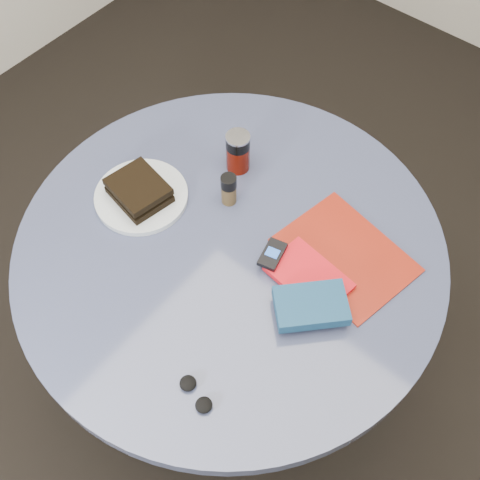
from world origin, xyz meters
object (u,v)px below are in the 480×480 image
Objects in this scene: sandwich at (139,190)px; red_book at (309,277)px; table at (231,280)px; novel at (311,306)px; magazine at (345,255)px; soda_can at (238,152)px; pepper_grinder at (229,189)px; headphones at (196,394)px; mp3_player at (272,254)px; plate at (141,196)px.

sandwich is 0.45m from red_book.
table is at bearing -161.24° from red_book.
novel is (0.49, 0.01, -0.00)m from sandwich.
red_book is at bearing -94.05° from magazine.
soda_can is (-0.14, 0.19, 0.22)m from table.
pepper_grinder reaches higher than headphones.
sandwich is 0.26m from soda_can.
magazine reaches higher than table.
mp3_player is at bearing 16.04° from table.
mp3_player reaches higher than magazine.
novel is (0.24, -0.02, 0.20)m from table.
sandwich is at bearing -169.28° from mp3_player.
table is 5.72× the size of red_book.
red_book is at bearing 6.77° from mp3_player.
table is 11.50× the size of pepper_grinder.
magazine is (0.22, 0.14, 0.17)m from table.
headphones is (0.43, -0.28, -0.03)m from sandwich.
mp3_player is at bearing -166.10° from red_book.
red_book is 0.36m from headphones.
novel is at bearing 76.97° from headphones.
plate is at bearing 118.95° from sandwich.
plate is 0.51m from headphones.
table is at bearing 119.23° from headphones.
sandwich reaches higher than red_book.
headphones is (-0.02, -0.36, -0.00)m from red_book.
red_book is at bearing 81.00° from novel.
red_book is (0.28, -0.06, -0.03)m from pepper_grinder.
table is 0.26m from red_book.
magazine is (0.47, 0.18, -0.00)m from plate.
soda_can is 0.60m from headphones.
magazine is 3.04× the size of headphones.
table is at bearing -49.08° from pepper_grinder.
soda_can is at bearing 63.44° from sandwich.
plate is 0.36m from mp3_player.
red_book is at bearing -11.57° from pepper_grinder.
soda_can is 0.73× the size of novel.
red_book is 0.08m from novel.
soda_can is at bearing 121.51° from headphones.
novel is 1.60× the size of headphones.
sandwich is at bearing -148.19° from magazine.
soda_can reaches higher than plate.
sandwich is 1.81× the size of mp3_player.
mp3_player is (0.35, 0.06, 0.02)m from plate.
sandwich is 0.36m from mp3_player.
pepper_grinder is at bearing 113.07° from novel.
mp3_player reaches higher than plate.
soda_can is at bearing -177.00° from magazine.
novel is (0.05, -0.06, 0.02)m from red_book.
novel is at bearing 1.46° from sandwich.
headphones is (-0.07, -0.29, -0.02)m from novel.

